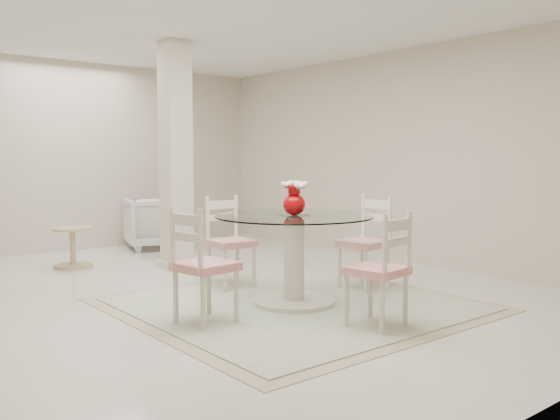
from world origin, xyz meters
TOP-DOWN VIEW (x-y plane):
  - ground at (0.00, 0.00)m, footprint 7.00×7.00m
  - room_shell at (0.00, 0.00)m, footprint 6.02×7.02m
  - column at (0.50, 1.30)m, footprint 0.30×0.30m
  - area_rug at (0.43, -0.96)m, footprint 2.89×2.89m
  - dining_table at (0.43, -0.96)m, footprint 1.42×1.42m
  - red_vase at (0.43, -0.96)m, footprint 0.24×0.22m
  - dining_chair_east at (1.44, -0.92)m, footprint 0.43×0.43m
  - dining_chair_north at (0.40, 0.06)m, footprint 0.44×0.44m
  - dining_chair_west at (-0.59, -1.00)m, footprint 0.47×0.47m
  - dining_chair_south at (0.47, -1.97)m, footprint 0.46×0.46m
  - armchair_white at (1.04, 2.93)m, footprint 1.00×1.02m
  - side_table at (-0.46, 2.14)m, footprint 0.47×0.47m

SIDE VIEW (x-z plane):
  - ground at x=0.00m, z-range 0.00..0.00m
  - area_rug at x=0.43m, z-range 0.00..0.02m
  - side_table at x=-0.46m, z-range -0.02..0.47m
  - armchair_white at x=1.04m, z-range 0.00..0.75m
  - dining_table at x=0.43m, z-range 0.01..0.83m
  - dining_chair_south at x=0.47m, z-range 0.03..1.03m
  - dining_chair_north at x=0.40m, z-range 0.03..1.06m
  - dining_chair_west at x=-0.59m, z-range 0.03..1.07m
  - dining_chair_east at x=1.44m, z-range 0.03..1.07m
  - red_vase at x=0.43m, z-range 0.82..1.13m
  - column at x=0.50m, z-range 0.00..2.70m
  - room_shell at x=0.00m, z-range 0.50..3.21m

